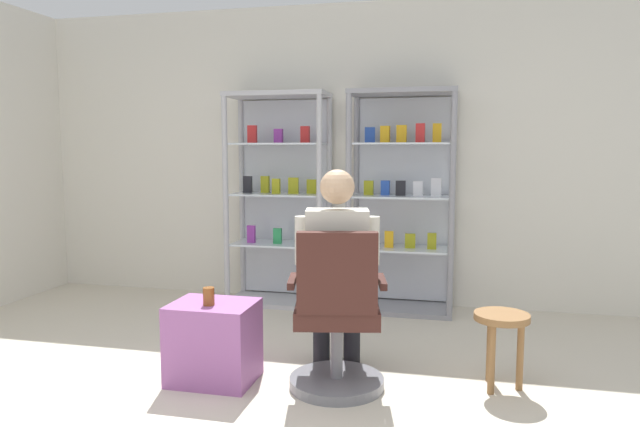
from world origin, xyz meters
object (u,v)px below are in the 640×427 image
object	(u,v)px
tea_glass	(209,296)
wooden_stool	(501,329)
seated_shopkeeper	(337,265)
storage_crate	(214,342)
office_chair	(337,325)
display_cabinet_left	(281,198)
display_cabinet_right	(402,200)

from	to	relation	value
tea_glass	wooden_stool	world-z (taller)	tea_glass
seated_shopkeeper	storage_crate	size ratio (longest dim) A/B	2.59
wooden_stool	storage_crate	bearing A→B (deg)	-170.59
tea_glass	wooden_stool	bearing A→B (deg)	11.04
office_chair	seated_shopkeeper	xyz separation A→B (m)	(-0.03, 0.16, 0.32)
tea_glass	wooden_stool	distance (m)	1.73
office_chair	seated_shopkeeper	bearing A→B (deg)	101.66
display_cabinet_left	display_cabinet_right	xyz separation A→B (m)	(1.10, -0.00, 0.00)
display_cabinet_left	seated_shopkeeper	distance (m)	1.93
seated_shopkeeper	tea_glass	size ratio (longest dim) A/B	12.11
office_chair	seated_shopkeeper	size ratio (longest dim) A/B	0.74
display_cabinet_left	office_chair	xyz separation A→B (m)	(0.90, -1.86, -0.57)
display_cabinet_left	wooden_stool	bearing A→B (deg)	-41.11
wooden_stool	display_cabinet_left	bearing A→B (deg)	138.89
office_chair	display_cabinet_right	bearing A→B (deg)	83.98
display_cabinet_left	wooden_stool	world-z (taller)	display_cabinet_left
display_cabinet_right	office_chair	size ratio (longest dim) A/B	1.98
storage_crate	tea_glass	size ratio (longest dim) A/B	4.68
display_cabinet_left	tea_glass	xyz separation A→B (m)	(0.14, -1.93, -0.43)
display_cabinet_right	wooden_stool	world-z (taller)	display_cabinet_right
office_chair	wooden_stool	xyz separation A→B (m)	(0.93, 0.26, -0.04)
display_cabinet_right	office_chair	world-z (taller)	display_cabinet_right
seated_shopkeeper	tea_glass	xyz separation A→B (m)	(-0.73, -0.23, -0.17)
display_cabinet_left	seated_shopkeeper	bearing A→B (deg)	-62.85
display_cabinet_right	tea_glass	distance (m)	2.20
display_cabinet_right	tea_glass	world-z (taller)	display_cabinet_right
office_chair	wooden_stool	distance (m)	0.96
storage_crate	wooden_stool	xyz separation A→B (m)	(1.69, 0.28, 0.12)
display_cabinet_left	display_cabinet_right	distance (m)	1.10
display_cabinet_left	tea_glass	bearing A→B (deg)	-85.74
wooden_stool	office_chair	bearing A→B (deg)	-164.37
display_cabinet_left	tea_glass	size ratio (longest dim) A/B	17.84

